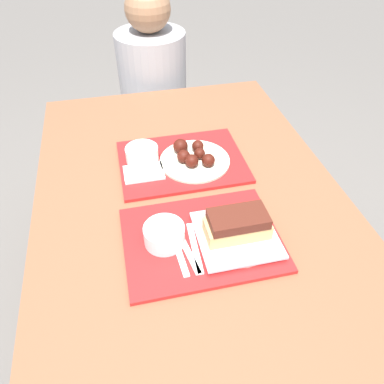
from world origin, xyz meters
The scene contains 14 objects.
ground_plane centered at (0.00, 0.00, 0.00)m, with size 12.00×12.00×0.00m, color #605B56.
picnic_table centered at (0.00, 0.00, 0.67)m, with size 0.94×1.42×0.77m.
picnic_bench_far centered at (0.00, 0.93, 0.36)m, with size 0.89×0.28×0.42m.
tray_near centered at (-0.01, -0.18, 0.77)m, with size 0.42×0.31×0.01m.
tray_far centered at (0.01, 0.17, 0.77)m, with size 0.42×0.31×0.01m.
bowl_coleslaw_near centered at (-0.11, -0.17, 0.81)m, with size 0.11×0.11×0.05m.
brisket_sandwich_plate centered at (0.08, -0.20, 0.81)m, with size 0.21×0.21×0.09m.
plastic_fork_near centered at (-0.06, -0.21, 0.78)m, with size 0.04×0.17×0.00m.
plastic_knife_near centered at (-0.04, -0.21, 0.78)m, with size 0.02×0.17×0.00m.
plastic_spoon_near centered at (-0.08, -0.21, 0.78)m, with size 0.03×0.17×0.00m.
bowl_coleslaw_far centered at (-0.12, 0.19, 0.81)m, with size 0.11×0.11×0.05m.
wings_plate_far centered at (0.04, 0.15, 0.80)m, with size 0.23×0.23×0.06m.
napkin_far centered at (-0.13, 0.12, 0.78)m, with size 0.13×0.09×0.01m.
person_seated_across centered at (0.01, 0.93, 0.73)m, with size 0.33×0.33×0.73m.
Camera 1 is at (-0.18, -0.83, 1.54)m, focal length 35.00 mm.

